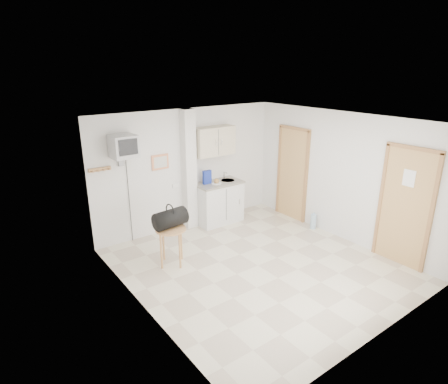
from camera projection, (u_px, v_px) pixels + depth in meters
ground at (258, 266)px, 6.51m from camera, size 4.50×4.50×0.00m
room_envelope at (268, 177)px, 6.22m from camera, size 4.24×4.54×2.55m
kitchenette at (218, 187)px, 8.10m from camera, size 1.03×0.58×2.10m
crt_television at (124, 147)px, 6.61m from camera, size 0.44×0.45×2.15m
round_table at (171, 234)px, 6.40m from camera, size 0.52×0.52×0.68m
duffel_bag at (170, 218)px, 6.36m from camera, size 0.60×0.37×0.42m
water_bottle at (313, 221)px, 7.94m from camera, size 0.12×0.12×0.36m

